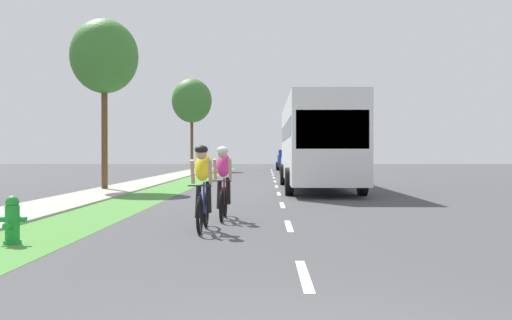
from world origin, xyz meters
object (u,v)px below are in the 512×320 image
at_px(pickup_silver, 296,162).
at_px(cyclist_lead, 203,187).
at_px(bus_white, 316,140).
at_px(street_tree_far, 192,101).
at_px(cyclist_trailing, 223,182).
at_px(fire_hydrant_green, 12,221).
at_px(street_tree_near, 104,57).
at_px(suv_blue, 288,159).

bearing_deg(pickup_silver, cyclist_lead, -96.13).
bearing_deg(bus_white, street_tree_far, 108.35).
height_order(bus_white, pickup_silver, bus_white).
relative_size(cyclist_trailing, street_tree_far, 0.22).
bearing_deg(cyclist_lead, fire_hydrant_green, -149.92).
distance_m(cyclist_lead, street_tree_near, 13.98).
height_order(pickup_silver, street_tree_near, street_tree_near).
bearing_deg(cyclist_lead, suv_blue, 85.66).
bearing_deg(cyclist_lead, cyclist_trailing, 82.52).
bearing_deg(pickup_silver, bus_white, -90.14).
height_order(cyclist_lead, street_tree_near, street_tree_near).
xyz_separation_m(pickup_silver, street_tree_near, (-8.47, -18.07, 4.42)).
distance_m(cyclist_lead, suv_blue, 41.24).
xyz_separation_m(fire_hydrant_green, cyclist_lead, (2.82, 1.63, 0.44)).
distance_m(bus_white, pickup_silver, 17.31).
bearing_deg(cyclist_lead, street_tree_near, 113.22).
distance_m(fire_hydrant_green, bus_white, 15.89).
distance_m(fire_hydrant_green, suv_blue, 43.17).
xyz_separation_m(cyclist_lead, street_tree_near, (-5.23, 12.19, 4.44)).
bearing_deg(street_tree_near, pickup_silver, 64.87).
relative_size(cyclist_lead, street_tree_far, 0.22).
height_order(bus_white, street_tree_near, street_tree_near).
xyz_separation_m(cyclist_trailing, street_tree_near, (-5.47, 10.34, 4.44)).
relative_size(cyclist_lead, pickup_silver, 0.34).
height_order(fire_hydrant_green, suv_blue, suv_blue).
bearing_deg(suv_blue, pickup_silver, -89.32).
relative_size(fire_hydrant_green, suv_blue, 0.16).
bearing_deg(street_tree_near, cyclist_trailing, -62.11).
xyz_separation_m(fire_hydrant_green, pickup_silver, (6.07, 31.89, 0.46)).
relative_size(cyclist_trailing, bus_white, 0.15).
distance_m(cyclist_lead, street_tree_far, 38.64).
relative_size(suv_blue, street_tree_far, 0.61).
xyz_separation_m(fire_hydrant_green, street_tree_far, (-2.26, 39.60, 5.51)).
bearing_deg(pickup_silver, suv_blue, 90.68).
bearing_deg(street_tree_near, bus_white, 5.35).
distance_m(cyclist_lead, pickup_silver, 30.43).
distance_m(pickup_silver, suv_blue, 10.87).
height_order(cyclist_lead, pickup_silver, pickup_silver).
bearing_deg(bus_white, cyclist_trailing, -104.90).
distance_m(cyclist_trailing, suv_blue, 39.38).
bearing_deg(cyclist_trailing, fire_hydrant_green, -131.34).
distance_m(fire_hydrant_green, street_tree_far, 40.04).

